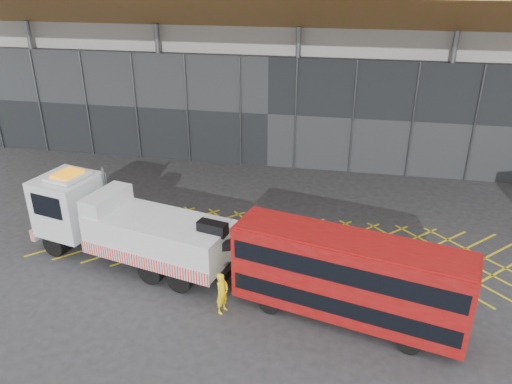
# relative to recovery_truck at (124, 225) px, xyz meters

# --- Properties ---
(ground_plane) EXTENTS (120.00, 120.00, 0.00)m
(ground_plane) POSITION_rel_recovery_truck_xyz_m (2.93, 2.73, -2.02)
(ground_plane) COLOR #2B2B2E
(road_markings) EXTENTS (27.96, 7.16, 0.01)m
(road_markings) POSITION_rel_recovery_truck_xyz_m (8.53, 2.73, -2.01)
(road_markings) COLOR yellow
(road_markings) RESTS_ON ground_plane
(construction_building) EXTENTS (55.00, 23.97, 18.00)m
(construction_building) POSITION_rel_recovery_truck_xyz_m (4.85, 21.13, 6.96)
(construction_building) COLOR gray
(construction_building) RESTS_ON ground_plane
(recovery_truck) EXTENTS (12.54, 5.41, 4.37)m
(recovery_truck) POSITION_rel_recovery_truck_xyz_m (0.00, 0.00, 0.00)
(recovery_truck) COLOR black
(recovery_truck) RESTS_ON ground_plane
(bus_towed) EXTENTS (9.95, 4.50, 3.95)m
(bus_towed) POSITION_rel_recovery_truck_xyz_m (11.09, -2.67, 0.18)
(bus_towed) COLOR maroon
(bus_towed) RESTS_ON ground_plane
(worker) EXTENTS (0.69, 0.83, 1.94)m
(worker) POSITION_rel_recovery_truck_xyz_m (5.85, -3.17, -1.05)
(worker) COLOR yellow
(worker) RESTS_ON ground_plane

